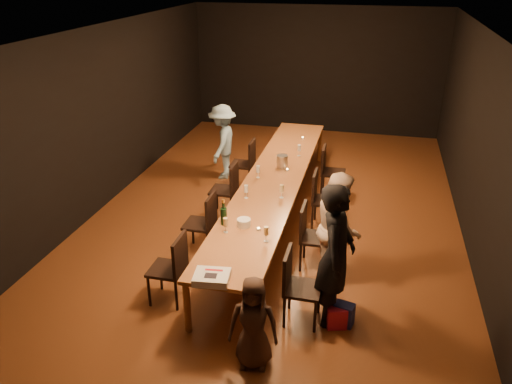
% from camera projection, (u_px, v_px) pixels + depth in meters
% --- Properties ---
extents(ground, '(10.00, 10.00, 0.00)m').
position_uv_depth(ground, '(273.00, 220.00, 8.30)').
color(ground, '#4F2B13').
rests_on(ground, ground).
extents(room_shell, '(6.04, 10.04, 3.02)m').
position_uv_depth(room_shell, '(275.00, 97.00, 7.42)').
color(room_shell, black).
rests_on(room_shell, ground).
extents(table, '(0.90, 6.00, 0.75)m').
position_uv_depth(table, '(274.00, 181.00, 8.01)').
color(table, brown).
rests_on(table, ground).
extents(chair_right_0, '(0.42, 0.42, 0.93)m').
position_uv_depth(chair_right_0, '(303.00, 288.00, 5.81)').
color(chair_right_0, black).
rests_on(chair_right_0, ground).
extents(chair_right_1, '(0.42, 0.42, 0.93)m').
position_uv_depth(chair_right_1, '(316.00, 237.00, 6.87)').
color(chair_right_1, black).
rests_on(chair_right_1, ground).
extents(chair_right_2, '(0.42, 0.42, 0.93)m').
position_uv_depth(chair_right_2, '(326.00, 200.00, 7.92)').
color(chair_right_2, black).
rests_on(chair_right_2, ground).
extents(chair_right_3, '(0.42, 0.42, 0.93)m').
position_uv_depth(chair_right_3, '(333.00, 172.00, 8.98)').
color(chair_right_3, black).
rests_on(chair_right_3, ground).
extents(chair_left_0, '(0.42, 0.42, 0.93)m').
position_uv_depth(chair_left_0, '(167.00, 268.00, 6.17)').
color(chair_left_0, black).
rests_on(chair_left_0, ground).
extents(chair_left_1, '(0.42, 0.42, 0.93)m').
position_uv_depth(chair_left_1, '(199.00, 223.00, 7.23)').
color(chair_left_1, black).
rests_on(chair_left_1, ground).
extents(chair_left_2, '(0.42, 0.42, 0.93)m').
position_uv_depth(chair_left_2, '(224.00, 190.00, 8.29)').
color(chair_left_2, black).
rests_on(chair_left_2, ground).
extents(chair_left_3, '(0.42, 0.42, 0.93)m').
position_uv_depth(chair_left_3, '(242.00, 164.00, 9.34)').
color(chair_left_3, black).
rests_on(chair_left_3, ground).
extents(woman_birthday, '(0.46, 0.67, 1.76)m').
position_uv_depth(woman_birthday, '(336.00, 255.00, 5.67)').
color(woman_birthday, black).
rests_on(woman_birthday, ground).
extents(woman_tan, '(0.71, 0.84, 1.53)m').
position_uv_depth(woman_tan, '(338.00, 227.00, 6.51)').
color(woman_tan, beige).
rests_on(woman_tan, ground).
extents(man_blue, '(0.58, 0.96, 1.46)m').
position_uv_depth(man_blue, '(223.00, 142.00, 9.65)').
color(man_blue, '#82ABC9').
rests_on(man_blue, ground).
extents(child, '(0.56, 0.40, 1.07)m').
position_uv_depth(child, '(253.00, 323.00, 5.14)').
color(child, '#3C2922').
rests_on(child, ground).
extents(gift_bag_red, '(0.26, 0.19, 0.27)m').
position_uv_depth(gift_bag_red, '(337.00, 318.00, 5.82)').
color(gift_bag_red, '#CE1F47').
rests_on(gift_bag_red, ground).
extents(gift_bag_blue, '(0.26, 0.20, 0.29)m').
position_uv_depth(gift_bag_blue, '(344.00, 314.00, 5.88)').
color(gift_bag_blue, '#223297').
rests_on(gift_bag_blue, ground).
extents(birthday_cake, '(0.42, 0.35, 0.09)m').
position_uv_depth(birthday_cake, '(212.00, 277.00, 5.43)').
color(birthday_cake, white).
rests_on(birthday_cake, table).
extents(plate_stack, '(0.24, 0.24, 0.10)m').
position_uv_depth(plate_stack, '(244.00, 223.00, 6.55)').
color(plate_stack, white).
rests_on(plate_stack, table).
extents(champagne_bottle, '(0.09, 0.09, 0.36)m').
position_uv_depth(champagne_bottle, '(224.00, 212.00, 6.54)').
color(champagne_bottle, black).
rests_on(champagne_bottle, table).
extents(ice_bucket, '(0.19, 0.19, 0.21)m').
position_uv_depth(ice_bucket, '(282.00, 161.00, 8.38)').
color(ice_bucket, '#A2A2A6').
rests_on(ice_bucket, table).
extents(wineglass_0, '(0.06, 0.06, 0.21)m').
position_uv_depth(wineglass_0, '(226.00, 225.00, 6.37)').
color(wineglass_0, beige).
rests_on(wineglass_0, table).
extents(wineglass_1, '(0.06, 0.06, 0.21)m').
position_uv_depth(wineglass_1, '(266.00, 234.00, 6.17)').
color(wineglass_1, beige).
rests_on(wineglass_1, table).
extents(wineglass_2, '(0.06, 0.06, 0.21)m').
position_uv_depth(wineglass_2, '(246.00, 192.00, 7.30)').
color(wineglass_2, silver).
rests_on(wineglass_2, table).
extents(wineglass_3, '(0.06, 0.06, 0.21)m').
position_uv_depth(wineglass_3, '(282.00, 191.00, 7.31)').
color(wineglass_3, beige).
rests_on(wineglass_3, table).
extents(wineglass_4, '(0.06, 0.06, 0.21)m').
position_uv_depth(wineglass_4, '(258.00, 172.00, 7.98)').
color(wineglass_4, silver).
rests_on(wineglass_4, table).
extents(wineglass_5, '(0.06, 0.06, 0.21)m').
position_uv_depth(wineglass_5, '(299.00, 150.00, 8.87)').
color(wineglass_5, silver).
rests_on(wineglass_5, table).
extents(tealight_near, '(0.05, 0.05, 0.03)m').
position_uv_depth(tealight_near, '(259.00, 229.00, 6.46)').
color(tealight_near, '#B2B7B2').
rests_on(tealight_near, table).
extents(tealight_mid, '(0.05, 0.05, 0.03)m').
position_uv_depth(tealight_mid, '(287.00, 170.00, 8.28)').
color(tealight_mid, '#B2B7B2').
rests_on(tealight_mid, table).
extents(tealight_far, '(0.05, 0.05, 0.03)m').
position_uv_depth(tealight_far, '(303.00, 138.00, 9.75)').
color(tealight_far, '#B2B7B2').
rests_on(tealight_far, table).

